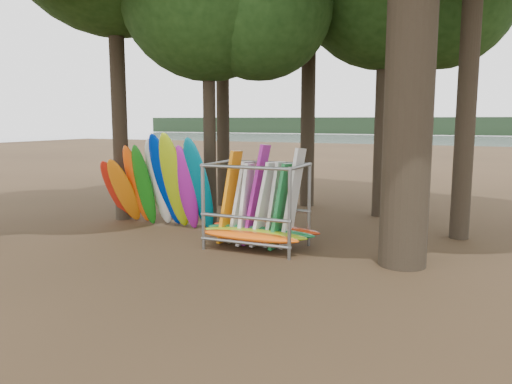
% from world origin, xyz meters
% --- Properties ---
extents(ground, '(120.00, 120.00, 0.00)m').
position_xyz_m(ground, '(0.00, 0.00, 0.00)').
color(ground, '#47331E').
rests_on(ground, ground).
extents(lake, '(160.00, 160.00, 0.00)m').
position_xyz_m(lake, '(0.00, 60.00, 0.00)').
color(lake, gray).
rests_on(lake, ground).
extents(far_shore, '(160.00, 4.00, 4.00)m').
position_xyz_m(far_shore, '(0.00, 110.00, 2.00)').
color(far_shore, black).
rests_on(far_shore, ground).
extents(kayak_row, '(4.05, 1.85, 3.18)m').
position_xyz_m(kayak_row, '(-2.96, 1.90, 1.36)').
color(kayak_row, red).
rests_on(kayak_row, ground).
extents(storage_rack, '(3.21, 1.60, 2.78)m').
position_xyz_m(storage_rack, '(0.88, 0.86, 1.04)').
color(storage_rack, gray).
rests_on(storage_rack, ground).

